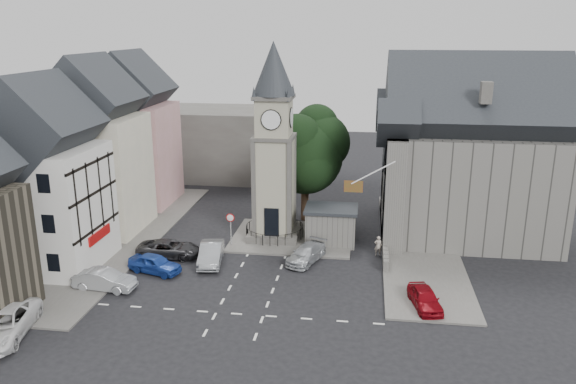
# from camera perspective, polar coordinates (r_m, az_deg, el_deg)

# --- Properties ---
(ground) EXTENTS (120.00, 120.00, 0.00)m
(ground) POSITION_cam_1_polar(r_m,az_deg,el_deg) (40.76, -3.20, -8.61)
(ground) COLOR black
(ground) RESTS_ON ground
(pavement_west) EXTENTS (6.00, 30.00, 0.14)m
(pavement_west) POSITION_cam_1_polar(r_m,az_deg,el_deg) (49.71, -16.15, -4.47)
(pavement_west) COLOR #595651
(pavement_west) RESTS_ON ground
(pavement_east) EXTENTS (6.00, 26.00, 0.14)m
(pavement_east) POSITION_cam_1_polar(r_m,az_deg,el_deg) (47.63, 13.10, -5.16)
(pavement_east) COLOR #595651
(pavement_east) RESTS_ON ground
(central_island) EXTENTS (10.00, 8.00, 0.16)m
(central_island) POSITION_cam_1_polar(r_m,az_deg,el_deg) (47.77, 0.43, -4.63)
(central_island) COLOR #595651
(central_island) RESTS_ON ground
(road_markings) EXTENTS (20.00, 8.00, 0.01)m
(road_markings) POSITION_cam_1_polar(r_m,az_deg,el_deg) (35.96, -4.93, -12.25)
(road_markings) COLOR silver
(road_markings) RESTS_ON ground
(clock_tower) EXTENTS (4.86, 4.86, 16.25)m
(clock_tower) POSITION_cam_1_polar(r_m,az_deg,el_deg) (45.73, -1.42, 4.91)
(clock_tower) COLOR #4C4944
(clock_tower) RESTS_ON ground
(stone_shelter) EXTENTS (4.30, 3.30, 3.08)m
(stone_shelter) POSITION_cam_1_polar(r_m,az_deg,el_deg) (46.50, 4.39, -3.35)
(stone_shelter) COLOR slate
(stone_shelter) RESTS_ON ground
(town_tree) EXTENTS (7.20, 7.20, 10.80)m
(town_tree) POSITION_cam_1_polar(r_m,az_deg,el_deg) (50.55, 1.77, 4.68)
(town_tree) COLOR black
(town_tree) RESTS_ON ground
(warning_sign_post) EXTENTS (0.70, 0.19, 2.85)m
(warning_sign_post) POSITION_cam_1_polar(r_m,az_deg,el_deg) (45.57, -5.87, -3.17)
(warning_sign_post) COLOR black
(warning_sign_post) RESTS_ON ground
(terrace_pink) EXTENTS (8.10, 7.60, 12.80)m
(terrace_pink) POSITION_cam_1_polar(r_m,az_deg,el_deg) (57.99, -15.41, 5.22)
(terrace_pink) COLOR tan
(terrace_pink) RESTS_ON ground
(terrace_cream) EXTENTS (8.10, 7.60, 12.80)m
(terrace_cream) POSITION_cam_1_polar(r_m,az_deg,el_deg) (50.91, -18.91, 3.44)
(terrace_cream) COLOR beige
(terrace_cream) RESTS_ON ground
(terrace_tudor) EXTENTS (8.10, 7.60, 12.00)m
(terrace_tudor) POSITION_cam_1_polar(r_m,az_deg,el_deg) (44.24, -23.44, 0.57)
(terrace_tudor) COLOR silver
(terrace_tudor) RESTS_ON ground
(backdrop_west) EXTENTS (20.00, 10.00, 8.00)m
(backdrop_west) POSITION_cam_1_polar(r_m,az_deg,el_deg) (68.36, -8.61, 5.04)
(backdrop_west) COLOR #4C4944
(backdrop_west) RESTS_ON ground
(east_building) EXTENTS (14.40, 11.40, 12.60)m
(east_building) POSITION_cam_1_polar(r_m,az_deg,el_deg) (49.15, 17.46, 2.74)
(east_building) COLOR slate
(east_building) RESTS_ON ground
(east_boundary_wall) EXTENTS (0.40, 16.00, 0.90)m
(east_boundary_wall) POSITION_cam_1_polar(r_m,az_deg,el_deg) (49.18, 9.69, -3.79)
(east_boundary_wall) COLOR slate
(east_boundary_wall) RESTS_ON ground
(flagpole) EXTENTS (3.68, 0.10, 2.74)m
(flagpole) POSITION_cam_1_polar(r_m,az_deg,el_deg) (41.49, 8.65, 1.95)
(flagpole) COLOR white
(flagpole) RESTS_ON ground
(car_west_blue) EXTENTS (4.32, 2.68, 1.37)m
(car_west_blue) POSITION_cam_1_polar(r_m,az_deg,el_deg) (42.28, -13.38, -7.09)
(car_west_blue) COLOR #1C3E9D
(car_west_blue) RESTS_ON ground
(car_west_silver) EXTENTS (4.35, 1.75, 1.40)m
(car_west_silver) POSITION_cam_1_polar(r_m,az_deg,el_deg) (40.58, -18.13, -8.48)
(car_west_silver) COLOR #AEB2B7
(car_west_silver) RESTS_ON ground
(car_west_grey) EXTENTS (5.01, 2.64, 1.34)m
(car_west_grey) POSITION_cam_1_polar(r_m,az_deg,el_deg) (44.79, -12.04, -5.66)
(car_west_grey) COLOR #28282A
(car_west_grey) RESTS_ON ground
(car_island_silver) EXTENTS (2.33, 4.83, 1.53)m
(car_island_silver) POSITION_cam_1_polar(r_m,az_deg,el_deg) (43.11, -7.83, -6.20)
(car_island_silver) COLOR #9A9EA2
(car_island_silver) RESTS_ON ground
(car_island_east) EXTENTS (3.22, 4.73, 1.27)m
(car_island_east) POSITION_cam_1_polar(r_m,az_deg,el_deg) (43.03, 1.87, -6.28)
(car_island_east) COLOR #B3B7BC
(car_island_east) RESTS_ON ground
(car_east_red) EXTENTS (2.32, 4.10, 1.32)m
(car_east_red) POSITION_cam_1_polar(r_m,az_deg,el_deg) (37.32, 13.74, -10.44)
(car_east_red) COLOR maroon
(car_east_red) RESTS_ON ground
(van_sw_white) EXTENTS (3.78, 6.23, 1.62)m
(van_sw_white) POSITION_cam_1_polar(r_m,az_deg,el_deg) (36.95, -26.93, -11.88)
(van_sw_white) COLOR white
(van_sw_white) RESTS_ON ground
(pedestrian) EXTENTS (0.61, 0.42, 1.61)m
(pedestrian) POSITION_cam_1_polar(r_m,az_deg,el_deg) (44.58, 9.13, -5.42)
(pedestrian) COLOR #A49687
(pedestrian) RESTS_ON ground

